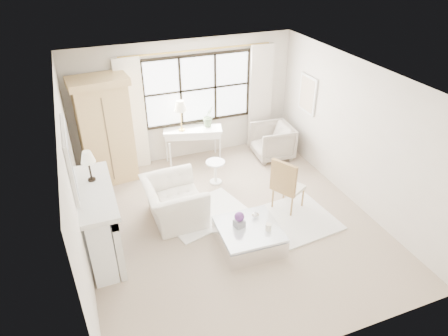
{
  "coord_description": "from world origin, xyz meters",
  "views": [
    {
      "loc": [
        -2.2,
        -5.35,
        4.62
      ],
      "look_at": [
        -0.06,
        0.2,
        1.06
      ],
      "focal_mm": 32.0,
      "sensor_mm": 36.0,
      "label": 1
    }
  ],
  "objects_px": {
    "club_armchair": "(174,201)",
    "coffee_table": "(249,237)",
    "console_table": "(193,145)",
    "armoire": "(106,130)"
  },
  "relations": [
    {
      "from": "club_armchair",
      "to": "coffee_table",
      "type": "xyz_separation_m",
      "value": [
        0.97,
        -1.17,
        -0.2
      ]
    },
    {
      "from": "club_armchair",
      "to": "coffee_table",
      "type": "distance_m",
      "value": 1.53
    },
    {
      "from": "console_table",
      "to": "club_armchair",
      "type": "distance_m",
      "value": 2.19
    },
    {
      "from": "armoire",
      "to": "club_armchair",
      "type": "distance_m",
      "value": 2.17
    },
    {
      "from": "armoire",
      "to": "coffee_table",
      "type": "xyz_separation_m",
      "value": [
        1.86,
        -3.0,
        -0.96
      ]
    },
    {
      "from": "club_armchair",
      "to": "coffee_table",
      "type": "bearing_deg",
      "value": -141.18
    },
    {
      "from": "console_table",
      "to": "coffee_table",
      "type": "height_order",
      "value": "console_table"
    },
    {
      "from": "console_table",
      "to": "club_armchair",
      "type": "xyz_separation_m",
      "value": [
        -0.98,
        -1.96,
        -0.02
      ]
    },
    {
      "from": "console_table",
      "to": "coffee_table",
      "type": "bearing_deg",
      "value": -74.62
    },
    {
      "from": "coffee_table",
      "to": "armoire",
      "type": "bearing_deg",
      "value": 124.18
    }
  ]
}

